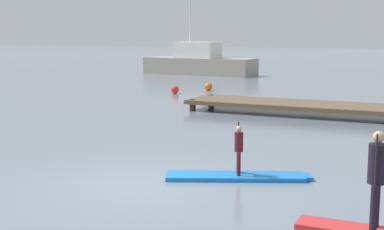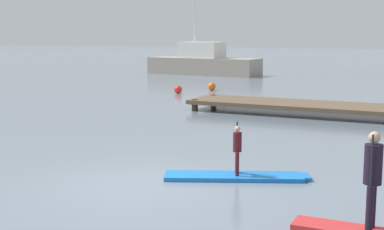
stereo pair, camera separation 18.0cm
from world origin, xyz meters
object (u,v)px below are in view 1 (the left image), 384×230
Objects in this scene: paddler_adult at (377,174)px; fishing_boat_green_midground at (199,63)px; paddleboard_near at (238,176)px; mooring_buoy_mid at (175,90)px; paddler_child_solo at (239,147)px; mooring_buoy_far at (209,86)px.

paddler_adult is 0.17× the size of fishing_boat_green_midground.
mooring_buoy_mid is at bearing 121.91° from paddleboard_near.
paddler_adult is (3.34, -2.43, 0.32)m from paddler_child_solo.
mooring_buoy_mid is 2.67m from mooring_buoy_far.
paddler_child_solo is 32.80m from fishing_boat_green_midground.
paddleboard_near is at bearing -96.24° from paddler_child_solo.
fishing_boat_green_midground reaches higher than paddleboard_near.
mooring_buoy_far is at bearing 115.70° from paddleboard_near.
paddler_child_solo reaches higher than mooring_buoy_mid.
paddler_adult reaches higher than paddler_child_solo.
paddler_child_solo is 0.73× the size of paddler_adult.
mooring_buoy_mid is at bearing -112.43° from mooring_buoy_far.
fishing_boat_green_midground is 12.80m from mooring_buoy_far.
paddler_child_solo is (0.00, 0.01, 0.70)m from paddleboard_near.
paddler_adult is at bearing -59.55° from mooring_buoy_far.
fishing_boat_green_midground is 21.19× the size of mooring_buoy_mid.
paddler_adult is at bearing -35.89° from paddleboard_near.
paddler_adult is (3.34, -2.42, 1.02)m from paddleboard_near.
fishing_boat_green_midground is (-17.90, 31.83, -0.07)m from paddler_adult.
fishing_boat_green_midground is at bearing 109.32° from mooring_buoy_mid.
fishing_boat_green_midground is 20.53× the size of mooring_buoy_far.
fishing_boat_green_midground is 14.66m from mooring_buoy_mid.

